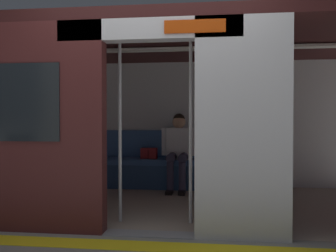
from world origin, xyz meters
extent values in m
plane|color=gray|center=(0.00, 0.00, 0.00)|extent=(60.00, 60.00, 0.00)
cube|color=yellow|center=(0.00, 0.30, 0.00)|extent=(8.00, 0.24, 0.01)
cube|color=silver|center=(-0.88, 0.02, 1.03)|extent=(0.88, 0.12, 2.06)
cube|color=black|center=(-0.88, 0.03, 1.28)|extent=(0.48, 0.02, 0.55)
cube|color=black|center=(1.41, 0.09, 1.28)|extent=(1.10, 0.02, 0.76)
cube|color=silver|center=(0.00, 0.00, 1.96)|extent=(1.76, 0.16, 0.20)
cube|color=#BF3F0C|center=(-0.44, 0.09, 1.96)|extent=(0.56, 0.02, 0.12)
cube|color=#351515|center=(0.00, -1.26, 2.12)|extent=(6.40, 2.69, 0.12)
cube|color=gray|center=(0.00, -1.26, 0.00)|extent=(6.08, 2.53, 0.01)
cube|color=silver|center=(0.00, -2.53, 1.03)|extent=(6.08, 0.10, 2.06)
cube|color=#38609E|center=(0.00, -2.47, 0.70)|extent=(3.52, 0.06, 0.45)
cube|color=white|center=(0.00, -1.26, 2.03)|extent=(4.48, 0.16, 0.03)
cube|color=gray|center=(0.00, 0.00, 0.01)|extent=(0.88, 0.19, 0.01)
cube|color=#38609E|center=(0.00, -2.25, 0.43)|extent=(2.53, 0.44, 0.09)
cube|color=navy|center=(0.00, -2.05, 0.19)|extent=(2.53, 0.04, 0.38)
cube|color=silver|center=(-0.11, -2.23, 0.72)|extent=(0.39, 0.23, 0.50)
sphere|color=tan|center=(-0.11, -2.23, 1.07)|extent=(0.21, 0.21, 0.21)
sphere|color=black|center=(-0.11, -2.24, 1.10)|extent=(0.19, 0.19, 0.19)
cylinder|color=silver|center=(-0.34, -2.19, 0.75)|extent=(0.08, 0.08, 0.44)
cylinder|color=silver|center=(0.13, -2.20, 0.75)|extent=(0.08, 0.08, 0.44)
cylinder|color=#38334C|center=(-0.19, -2.02, 0.52)|extent=(0.15, 0.40, 0.14)
cylinder|color=#38334C|center=(-0.01, -2.03, 0.52)|extent=(0.15, 0.40, 0.14)
cylinder|color=#38334C|center=(-0.19, -1.82, 0.26)|extent=(0.10, 0.10, 0.43)
cylinder|color=#38334C|center=(-0.01, -1.83, 0.26)|extent=(0.10, 0.10, 0.43)
cube|color=black|center=(-0.18, -1.77, 0.03)|extent=(0.11, 0.22, 0.06)
cube|color=black|center=(0.00, -1.78, 0.03)|extent=(0.11, 0.22, 0.06)
cube|color=maroon|center=(0.38, -2.23, 0.56)|extent=(0.26, 0.14, 0.17)
cube|color=maroon|center=(0.38, -2.16, 0.55)|extent=(0.02, 0.01, 0.14)
cube|color=#26598C|center=(-0.54, -2.29, 0.49)|extent=(0.18, 0.24, 0.03)
cylinder|color=silver|center=(0.38, -0.37, 1.02)|extent=(0.04, 0.04, 2.04)
cylinder|color=silver|center=(-0.38, -0.41, 1.02)|extent=(0.04, 0.04, 2.04)
camera|label=1|loc=(-0.55, 3.23, 1.12)|focal=36.58mm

